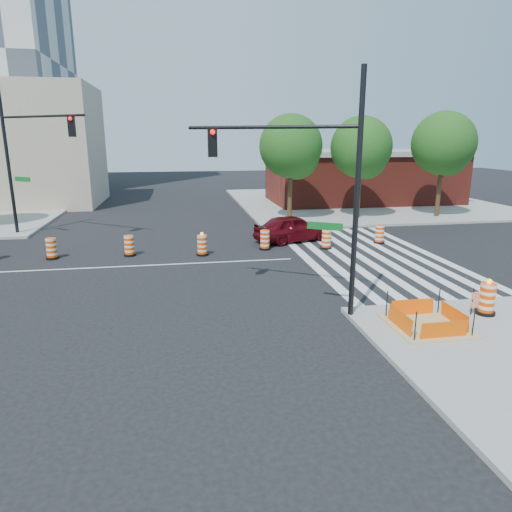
% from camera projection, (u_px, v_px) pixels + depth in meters
% --- Properties ---
extents(ground, '(120.00, 120.00, 0.00)m').
position_uv_depth(ground, '(143.00, 266.00, 20.99)').
color(ground, black).
rests_on(ground, ground).
extents(sidewalk_ne, '(22.00, 22.00, 0.15)m').
position_uv_depth(sidewalk_ne, '(361.00, 202.00, 41.10)').
color(sidewalk_ne, gray).
rests_on(sidewalk_ne, ground).
extents(crosswalk_east, '(6.75, 13.50, 0.01)m').
position_uv_depth(crosswalk_east, '(367.00, 255.00, 22.79)').
color(crosswalk_east, silver).
rests_on(crosswalk_east, ground).
extents(lane_centerline, '(14.00, 0.12, 0.01)m').
position_uv_depth(lane_centerline, '(143.00, 266.00, 20.99)').
color(lane_centerline, silver).
rests_on(lane_centerline, ground).
extents(excavation_pit, '(2.20, 2.20, 0.90)m').
position_uv_depth(excavation_pit, '(427.00, 325.00, 13.84)').
color(excavation_pit, tan).
rests_on(excavation_pit, ground).
extents(brick_storefront, '(16.50, 8.50, 4.60)m').
position_uv_depth(brick_storefront, '(362.00, 177.00, 40.53)').
color(brick_storefront, maroon).
rests_on(brick_storefront, ground).
extents(beige_midrise, '(14.00, 10.00, 10.00)m').
position_uv_depth(beige_midrise, '(12.00, 146.00, 38.71)').
color(beige_midrise, tan).
rests_on(beige_midrise, ground).
extents(red_coupe, '(4.79, 3.02, 1.52)m').
position_uv_depth(red_coupe, '(293.00, 228.00, 25.71)').
color(red_coupe, '#52070E').
rests_on(red_coupe, ground).
extents(signal_pole_se, '(5.02, 3.04, 7.60)m').
position_uv_depth(signal_pole_se, '(307.00, 172.00, 14.26)').
color(signal_pole_se, black).
rests_on(signal_pole_se, ground).
extents(signal_pole_nw, '(5.30, 4.02, 8.60)m').
position_uv_depth(signal_pole_nw, '(27.00, 146.00, 25.52)').
color(signal_pole_nw, black).
rests_on(signal_pole_nw, ground).
extents(pit_drum, '(0.61, 0.61, 1.20)m').
position_uv_depth(pit_drum, '(487.00, 300.00, 14.73)').
color(pit_drum, black).
rests_on(pit_drum, ground).
extents(barricade, '(0.77, 0.19, 0.91)m').
position_uv_depth(barricade, '(481.00, 299.00, 14.79)').
color(barricade, '#FF4905').
rests_on(barricade, ground).
extents(tree_north_c, '(4.29, 4.29, 7.29)m').
position_uv_depth(tree_north_c, '(291.00, 150.00, 30.94)').
color(tree_north_c, '#382314').
rests_on(tree_north_c, ground).
extents(tree_north_d, '(4.22, 4.22, 7.18)m').
position_uv_depth(tree_north_d, '(361.00, 151.00, 31.54)').
color(tree_north_d, '#382314').
rests_on(tree_north_d, ground).
extents(tree_north_e, '(4.43, 4.43, 7.53)m').
position_uv_depth(tree_north_e, '(444.00, 147.00, 32.14)').
color(tree_north_e, '#382314').
rests_on(tree_north_e, ground).
extents(median_drum_2, '(0.60, 0.60, 1.02)m').
position_uv_depth(median_drum_2, '(52.00, 249.00, 22.05)').
color(median_drum_2, black).
rests_on(median_drum_2, ground).
extents(median_drum_3, '(0.60, 0.60, 1.02)m').
position_uv_depth(median_drum_3, '(129.00, 246.00, 22.63)').
color(median_drum_3, black).
rests_on(median_drum_3, ground).
extents(median_drum_4, '(0.60, 0.60, 1.18)m').
position_uv_depth(median_drum_4, '(202.00, 246.00, 22.71)').
color(median_drum_4, black).
rests_on(median_drum_4, ground).
extents(median_drum_5, '(0.60, 0.60, 1.02)m').
position_uv_depth(median_drum_5, '(265.00, 241.00, 23.90)').
color(median_drum_5, black).
rests_on(median_drum_5, ground).
extents(median_drum_6, '(0.60, 0.60, 1.02)m').
position_uv_depth(median_drum_6, '(326.00, 240.00, 24.06)').
color(median_drum_6, black).
rests_on(median_drum_6, ground).
extents(median_drum_7, '(0.60, 0.60, 1.02)m').
position_uv_depth(median_drum_7, '(380.00, 235.00, 25.30)').
color(median_drum_7, black).
rests_on(median_drum_7, ground).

